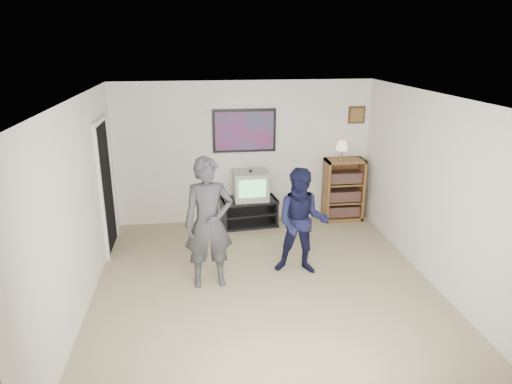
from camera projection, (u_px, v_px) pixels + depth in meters
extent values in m
cube|color=#7D684F|center=(266.00, 288.00, 6.06)|extent=(4.50, 5.00, 0.01)
cube|color=white|center=(267.00, 98.00, 5.27)|extent=(4.50, 5.00, 0.01)
cube|color=silver|center=(244.00, 153.00, 8.01)|extent=(4.50, 0.01, 2.50)
cube|color=silver|center=(78.00, 209.00, 5.38)|extent=(0.01, 5.00, 2.50)
cube|color=silver|center=(437.00, 192.00, 5.95)|extent=(0.01, 5.00, 2.50)
cube|color=black|center=(249.00, 200.00, 8.01)|extent=(1.02, 0.64, 0.04)
cube|color=black|center=(249.00, 223.00, 8.15)|extent=(1.02, 0.64, 0.04)
cube|color=black|center=(223.00, 213.00, 8.03)|extent=(0.09, 0.52, 0.49)
cube|color=black|center=(274.00, 211.00, 8.14)|extent=(0.09, 0.52, 0.49)
imported|color=#333336|center=(209.00, 223.00, 5.92)|extent=(0.66, 0.46, 1.76)
imported|color=black|center=(302.00, 222.00, 6.27)|extent=(0.86, 0.74, 1.52)
cube|color=white|center=(203.00, 202.00, 6.01)|extent=(0.05, 0.11, 0.03)
cube|color=white|center=(297.00, 193.00, 6.35)|extent=(0.07, 0.13, 0.04)
cube|color=black|center=(244.00, 131.00, 7.86)|extent=(1.10, 0.03, 0.75)
cube|color=white|center=(212.00, 114.00, 7.70)|extent=(0.28, 0.02, 0.14)
cube|color=#352410|center=(357.00, 115.00, 8.05)|extent=(0.30, 0.03, 0.30)
cube|color=black|center=(106.00, 187.00, 6.96)|extent=(0.03, 0.85, 2.00)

